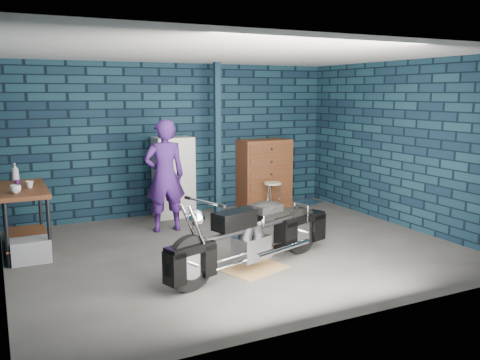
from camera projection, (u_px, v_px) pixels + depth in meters
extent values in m
plane|color=#53504D|center=(237.00, 249.00, 7.18)|extent=(6.00, 6.00, 0.00)
cube|color=black|center=(177.00, 139.00, 9.17)|extent=(6.00, 0.02, 2.70)
cube|color=black|center=(403.00, 145.00, 8.25)|extent=(0.02, 5.00, 2.70)
cube|color=white|center=(237.00, 53.00, 6.72)|extent=(6.00, 5.00, 0.02)
cube|color=#102633|center=(217.00, 141.00, 8.92)|extent=(0.10, 0.10, 2.70)
cube|color=brown|center=(25.00, 220.00, 7.01)|extent=(0.60, 1.40, 0.91)
cube|color=olive|center=(254.00, 268.00, 6.39)|extent=(0.90, 0.78, 0.01)
imported|color=#3F1D6C|center=(165.00, 176.00, 7.99)|extent=(0.68, 0.47, 1.78)
cube|color=gray|center=(31.00, 250.00, 6.62)|extent=(0.49, 0.35, 0.30)
cube|color=beige|center=(174.00, 177.00, 8.96)|extent=(0.66, 0.47, 1.42)
cube|color=brown|center=(264.00, 173.00, 9.76)|extent=(0.98, 0.54, 1.30)
imported|color=beige|center=(15.00, 189.00, 6.51)|extent=(0.14, 0.14, 0.11)
imported|color=beige|center=(29.00, 185.00, 6.86)|extent=(0.12, 0.12, 0.10)
cylinder|color=#4B175D|center=(17.00, 184.00, 6.92)|extent=(0.09, 0.09, 0.10)
imported|color=gray|center=(15.00, 172.00, 7.37)|extent=(0.13, 0.13, 0.27)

